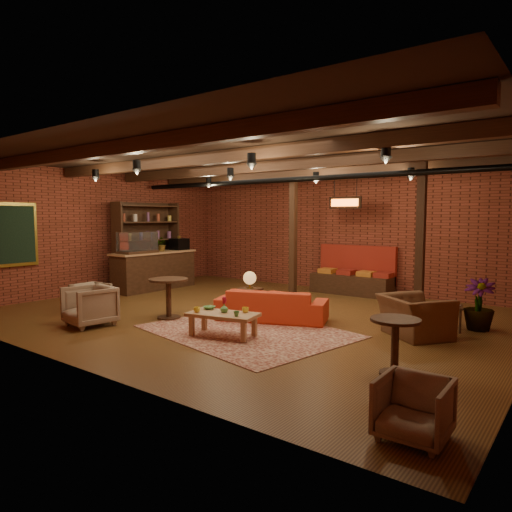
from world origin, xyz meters
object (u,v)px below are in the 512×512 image
Objects in this scene: armchair_a at (91,296)px; side_table_book at (451,307)px; coffee_table at (223,315)px; armchair_b at (89,304)px; armchair_far at (413,406)px; round_table_left at (169,292)px; sofa at (272,305)px; round_table_right at (395,337)px; side_table_lamp at (250,281)px; plant_tall at (481,253)px; armchair_right at (415,310)px.

side_table_book is at bearing -68.70° from armchair_a.
armchair_a is 1.37× the size of side_table_book.
armchair_b is at bearing -159.99° from coffee_table.
armchair_far is at bearing -104.00° from armchair_a.
round_table_left is at bearing 158.91° from armchair_far.
round_table_right is at bearing 131.64° from sofa.
side_table_lamp is at bearing 142.03° from armchair_far.
armchair_a is 7.69m from plant_tall.
armchair_b is at bearing 66.87° from armchair_right.
round_table_left is 1.20× the size of armchair_a.
sofa is 2.87× the size of round_table_right.
sofa is at bearing 47.77° from armchair_right.
armchair_right reaches higher than side_table_lamp.
armchair_far is (3.72, -3.11, 0.01)m from sofa.
armchair_b is 0.29× the size of plant_tall.
side_table_lamp reaches higher than armchair_far.
side_table_book is (6.53, 2.86, 0.08)m from armchair_a.
armchair_right is 0.88m from side_table_book.
coffee_table is 3.22m from armchair_right.
round_table_left is 5.80m from plant_tall.
round_table_right is (5.45, 0.79, 0.09)m from armchair_b.
armchair_b is at bearing 172.36° from armchair_far.
round_table_left is at bearing -153.49° from side_table_book.
plant_tall is at bearing 40.77° from side_table_book.
side_table_book is at bearing 42.29° from armchair_b.
round_table_left is 5.82m from armchair_far.
coffee_table is 4.02m from side_table_book.
side_table_lamp is 1.80× the size of side_table_book.
side_table_book is 1.09m from plant_tall.
round_table_right is 1.17× the size of armchair_far.
armchair_far is at bearing -20.36° from round_table_left.
sofa is 2.61× the size of armchair_b.
side_table_book is at bearing 13.78° from side_table_lamp.
round_table_right is at bearing -96.51° from plant_tall.
round_table_left is 5.24m from side_table_book.
armchair_right is (3.39, 0.13, -0.20)m from side_table_lamp.
armchair_far is at bearing -64.54° from round_table_right.
armchair_b is 1.68× the size of side_table_book.
side_table_book is at bearing -177.74° from sofa.
sofa is 3.38m from round_table_right.
armchair_right is 0.38× the size of plant_tall.
sofa is 4.37× the size of side_table_book.
armchair_far is at bearing 119.48° from sofa.
round_table_left is at bearing 11.42° from sofa.
round_table_right is at bearing 114.73° from armchair_far.
coffee_table is at bearing 177.89° from round_table_right.
round_table_right is (2.99, -1.57, 0.18)m from sofa.
armchair_b is at bearing -146.33° from side_table_book.
round_table_left is 1.92m from armchair_a.
armchair_b is at bearing -119.87° from round_table_left.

